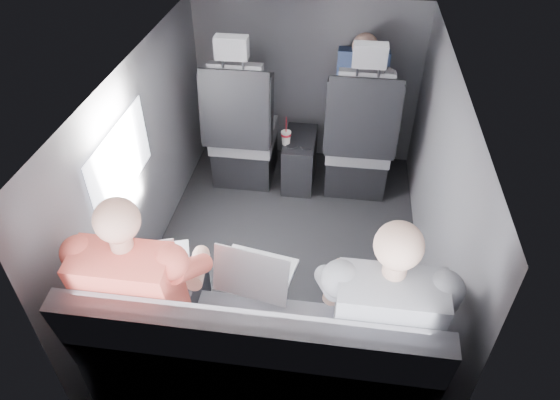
# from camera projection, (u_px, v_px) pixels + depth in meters

# --- Properties ---
(floor) EXTENTS (2.60, 2.60, 0.00)m
(floor) POSITION_uv_depth(u_px,v_px,m) (285.00, 254.00, 3.45)
(floor) COLOR black
(floor) RESTS_ON ground
(ceiling) EXTENTS (2.60, 2.60, 0.00)m
(ceiling) POSITION_uv_depth(u_px,v_px,m) (287.00, 71.00, 2.60)
(ceiling) COLOR #B2B2AD
(ceiling) RESTS_ON panel_back
(panel_left) EXTENTS (0.02, 2.60, 1.35)m
(panel_left) POSITION_uv_depth(u_px,v_px,m) (144.00, 164.00, 3.12)
(panel_left) COLOR #56565B
(panel_left) RESTS_ON floor
(panel_right) EXTENTS (0.02, 2.60, 1.35)m
(panel_right) POSITION_uv_depth(u_px,v_px,m) (438.00, 188.00, 2.93)
(panel_right) COLOR #56565B
(panel_right) RESTS_ON floor
(panel_front) EXTENTS (1.80, 0.02, 1.35)m
(panel_front) POSITION_uv_depth(u_px,v_px,m) (307.00, 82.00, 4.03)
(panel_front) COLOR #56565B
(panel_front) RESTS_ON floor
(panel_back) EXTENTS (1.80, 0.02, 1.35)m
(panel_back) POSITION_uv_depth(u_px,v_px,m) (245.00, 361.00, 2.02)
(panel_back) COLOR #56565B
(panel_back) RESTS_ON floor
(side_window) EXTENTS (0.02, 0.75, 0.42)m
(side_window) POSITION_uv_depth(u_px,v_px,m) (121.00, 161.00, 2.75)
(side_window) COLOR white
(side_window) RESTS_ON panel_left
(seatbelt) EXTENTS (0.35, 0.11, 0.59)m
(seatbelt) POSITION_uv_depth(u_px,v_px,m) (364.00, 109.00, 3.42)
(seatbelt) COLOR black
(seatbelt) RESTS_ON front_seat_right
(front_seat_left) EXTENTS (0.52, 0.58, 1.26)m
(front_seat_left) POSITION_uv_depth(u_px,v_px,m) (242.00, 137.00, 3.90)
(front_seat_left) COLOR black
(front_seat_left) RESTS_ON floor
(front_seat_right) EXTENTS (0.52, 0.58, 1.26)m
(front_seat_right) POSITION_uv_depth(u_px,v_px,m) (358.00, 145.00, 3.80)
(front_seat_right) COLOR black
(front_seat_right) RESTS_ON floor
(center_console) EXTENTS (0.24, 0.48, 0.41)m
(center_console) POSITION_uv_depth(u_px,v_px,m) (300.00, 160.00, 4.00)
(center_console) COLOR black
(center_console) RESTS_ON floor
(rear_bench) EXTENTS (1.60, 0.57, 0.92)m
(rear_bench) POSITION_uv_depth(u_px,v_px,m) (258.00, 362.00, 2.43)
(rear_bench) COLOR slate
(rear_bench) RESTS_ON floor
(soda_cup) EXTENTS (0.08, 0.08, 0.23)m
(soda_cup) POSITION_uv_depth(u_px,v_px,m) (286.00, 137.00, 3.78)
(soda_cup) COLOR white
(soda_cup) RESTS_ON center_console
(laptop_white) EXTENTS (0.42, 0.43, 0.26)m
(laptop_white) POSITION_uv_depth(u_px,v_px,m) (149.00, 263.00, 2.50)
(laptop_white) COLOR silver
(laptop_white) RESTS_ON passenger_rear_left
(laptop_silver) EXTENTS (0.41, 0.39, 0.26)m
(laptop_silver) POSITION_uv_depth(u_px,v_px,m) (255.00, 271.00, 2.46)
(laptop_silver) COLOR silver
(laptop_silver) RESTS_ON rear_bench
(laptop_black) EXTENTS (0.36, 0.34, 0.24)m
(laptop_black) POSITION_uv_depth(u_px,v_px,m) (385.00, 286.00, 2.39)
(laptop_black) COLOR black
(laptop_black) RESTS_ON passenger_rear_right
(passenger_rear_left) EXTENTS (0.53, 0.64, 1.26)m
(passenger_rear_left) POSITION_uv_depth(u_px,v_px,m) (148.00, 290.00, 2.35)
(passenger_rear_left) COLOR #333237
(passenger_rear_left) RESTS_ON rear_bench
(passenger_rear_right) EXTENTS (0.53, 0.65, 1.27)m
(passenger_rear_right) POSITION_uv_depth(u_px,v_px,m) (380.00, 315.00, 2.24)
(passenger_rear_right) COLOR navy
(passenger_rear_right) RESTS_ON rear_bench
(passenger_front_right) EXTENTS (0.38, 0.38, 0.74)m
(passenger_front_right) POSITION_uv_depth(u_px,v_px,m) (360.00, 89.00, 3.79)
(passenger_front_right) COLOR navy
(passenger_front_right) RESTS_ON front_seat_right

